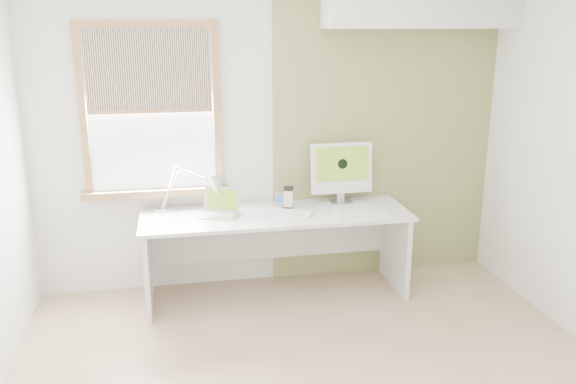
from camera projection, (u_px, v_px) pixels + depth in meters
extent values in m
cube|color=white|center=(272.00, 136.00, 5.13)|extent=(4.00, 0.02, 2.60)
cube|color=white|center=(463.00, 347.00, 1.80)|extent=(4.00, 0.02, 2.60)
cube|color=olive|center=(384.00, 133.00, 5.29)|extent=(2.00, 0.02, 2.60)
cube|color=white|center=(421.00, 2.00, 4.86)|extent=(1.60, 0.40, 0.42)
cube|color=#9A6A42|center=(83.00, 113.00, 4.74)|extent=(0.06, 0.06, 1.42)
cube|color=#9A6A42|center=(217.00, 109.00, 4.94)|extent=(0.06, 0.06, 1.42)
cube|color=#9A6A42|center=(146.00, 23.00, 4.65)|extent=(1.00, 0.06, 0.06)
cube|color=#9A6A42|center=(156.00, 192.00, 5.01)|extent=(1.20, 0.14, 0.06)
cube|color=#D1E2F9|center=(151.00, 110.00, 4.86)|extent=(1.00, 0.01, 1.30)
cube|color=beige|center=(148.00, 70.00, 4.73)|extent=(0.98, 0.02, 0.65)
cube|color=#9A6A42|center=(151.00, 111.00, 4.82)|extent=(0.98, 0.03, 0.03)
cube|color=silver|center=(276.00, 215.00, 4.92)|extent=(2.20, 0.70, 0.03)
cube|color=silver|center=(148.00, 265.00, 4.83)|extent=(0.04, 0.64, 0.70)
cube|color=silver|center=(395.00, 248.00, 5.21)|extent=(0.04, 0.64, 0.70)
cube|color=silver|center=(270.00, 232.00, 5.30)|extent=(2.08, 0.02, 0.48)
cylinder|color=silver|center=(163.00, 209.00, 4.99)|extent=(0.19, 0.19, 0.02)
sphere|color=silver|center=(163.00, 207.00, 4.98)|extent=(0.06, 0.06, 0.05)
cylinder|color=silver|center=(170.00, 188.00, 4.94)|extent=(0.16, 0.06, 0.34)
sphere|color=silver|center=(177.00, 169.00, 4.89)|extent=(0.05, 0.05, 0.04)
cylinder|color=silver|center=(195.00, 176.00, 4.89)|extent=(0.30, 0.13, 0.13)
sphere|color=silver|center=(213.00, 183.00, 4.88)|extent=(0.04, 0.04, 0.04)
cone|color=silver|center=(217.00, 186.00, 4.89)|extent=(0.21, 0.25, 0.21)
cube|color=silver|center=(219.00, 215.00, 4.84)|extent=(0.35, 0.29, 0.02)
cube|color=#B2B5B7|center=(219.00, 214.00, 4.83)|extent=(0.28, 0.20, 0.00)
cube|color=silver|center=(222.00, 199.00, 4.91)|extent=(0.30, 0.16, 0.19)
cube|color=#56791C|center=(222.00, 200.00, 4.90)|extent=(0.26, 0.13, 0.16)
cylinder|color=silver|center=(279.00, 206.00, 5.07)|extent=(0.08, 0.08, 0.02)
cube|color=silver|center=(279.00, 199.00, 5.05)|extent=(0.05, 0.02, 0.11)
cube|color=#194C99|center=(279.00, 199.00, 5.04)|extent=(0.04, 0.01, 0.08)
cube|color=silver|center=(289.00, 197.00, 5.07)|extent=(0.11, 0.14, 0.16)
cube|color=black|center=(289.00, 189.00, 5.05)|extent=(0.11, 0.14, 0.01)
cube|color=black|center=(289.00, 206.00, 5.09)|extent=(0.11, 0.14, 0.01)
cube|color=silver|center=(341.00, 202.00, 5.20)|extent=(0.20, 0.18, 0.01)
cube|color=silver|center=(340.00, 191.00, 5.21)|extent=(0.07, 0.02, 0.17)
cube|color=white|center=(341.00, 168.00, 5.14)|extent=(0.53, 0.10, 0.44)
cube|color=#56791C|center=(343.00, 164.00, 5.10)|extent=(0.47, 0.03, 0.29)
cylinder|color=black|center=(343.00, 164.00, 5.10)|extent=(0.09, 0.01, 0.09)
cube|color=white|center=(363.00, 213.00, 4.88)|extent=(0.47, 0.18, 0.02)
cube|color=white|center=(363.00, 212.00, 4.88)|extent=(0.43, 0.14, 0.00)
ellipsoid|color=white|center=(309.00, 214.00, 4.85)|extent=(0.07, 0.11, 0.03)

